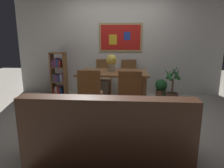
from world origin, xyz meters
TOP-DOWN VIEW (x-y plane):
  - ground_plane at (0.00, 0.00)m, footprint 12.00×12.00m
  - wall_back_with_painting at (0.00, 1.63)m, footprint 5.20×0.14m
  - dining_table at (-0.05, 0.57)m, footprint 1.43×0.93m
  - dining_chair_far_right at (0.29, 1.37)m, footprint 0.40×0.41m
  - dining_chair_near_left at (-0.38, -0.23)m, footprint 0.40×0.41m
  - dining_chair_far_left at (-0.35, 1.41)m, footprint 0.40×0.41m
  - dining_chair_near_right at (0.29, -0.27)m, footprint 0.40×0.41m
  - leather_couch at (0.04, -1.37)m, footprint 1.80×0.84m
  - bookshelf at (-1.46, 1.27)m, footprint 0.36×0.28m
  - potted_ivy at (1.09, 1.29)m, footprint 0.29×0.29m
  - potted_palm at (1.26, 0.89)m, footprint 0.39×0.39m
  - flower_vase at (-0.08, 0.59)m, footprint 0.22×0.22m

SIDE VIEW (x-z plane):
  - ground_plane at x=0.00m, z-range 0.00..0.00m
  - potted_ivy at x=1.09m, z-range -0.02..0.49m
  - potted_palm at x=1.26m, z-range -0.12..0.73m
  - leather_couch at x=0.04m, z-range -0.11..0.73m
  - bookshelf at x=-1.46m, z-range -0.04..1.06m
  - dining_chair_far_right at x=0.29m, z-range 0.08..0.99m
  - dining_chair_near_left at x=-0.38m, z-range 0.08..0.99m
  - dining_chair_far_left at x=-0.35m, z-range 0.08..0.99m
  - dining_chair_near_right at x=0.29m, z-range 0.08..0.99m
  - dining_table at x=-0.05m, z-range 0.28..1.03m
  - flower_vase at x=-0.08m, z-range 0.78..1.13m
  - wall_back_with_painting at x=0.00m, z-range 0.00..2.60m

